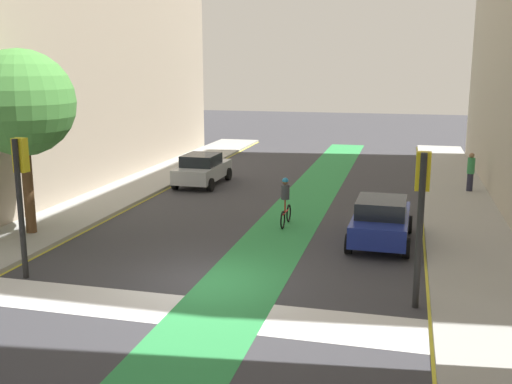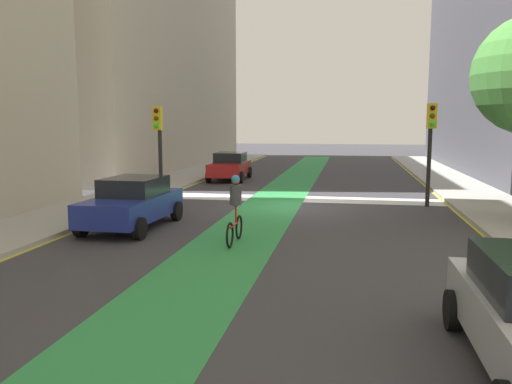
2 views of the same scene
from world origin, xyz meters
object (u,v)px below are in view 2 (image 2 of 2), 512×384
object	(u,v)px
car_red_right_near	(230,166)
cyclist_in_lane	(235,208)
traffic_signal_near_right	(159,135)
traffic_signal_near_left	(431,135)
car_blue_right_far	(133,202)

from	to	relation	value
car_red_right_near	cyclist_in_lane	distance (m)	15.54
traffic_signal_near_right	cyclist_in_lane	size ratio (longest dim) A/B	2.11
traffic_signal_near_right	cyclist_in_lane	xyz separation A→B (m)	(-4.70, 6.64, -1.78)
car_red_right_near	cyclist_in_lane	xyz separation A→B (m)	(-3.71, 15.09, 0.17)
traffic_signal_near_left	car_blue_right_far	world-z (taller)	traffic_signal_near_left
traffic_signal_near_left	car_blue_right_far	size ratio (longest dim) A/B	0.94
traffic_signal_near_left	cyclist_in_lane	xyz separation A→B (m)	(6.06, 7.19, -1.83)
traffic_signal_near_left	car_red_right_near	bearing A→B (deg)	-38.96
cyclist_in_lane	traffic_signal_near_left	bearing A→B (deg)	-130.11
traffic_signal_near_right	traffic_signal_near_left	xyz separation A→B (m)	(-10.75, -0.55, 0.05)
traffic_signal_near_left	cyclist_in_lane	distance (m)	9.58
traffic_signal_near_right	car_blue_right_far	xyz separation A→B (m)	(-1.12, 5.26, -1.95)
cyclist_in_lane	car_blue_right_far	bearing A→B (deg)	-21.05
traffic_signal_near_right	traffic_signal_near_left	size ratio (longest dim) A/B	0.98
traffic_signal_near_right	car_red_right_near	world-z (taller)	traffic_signal_near_right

